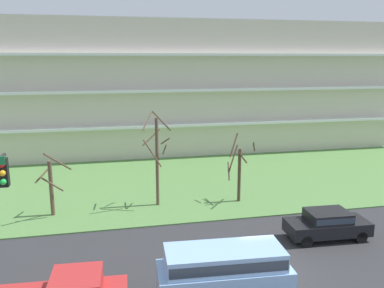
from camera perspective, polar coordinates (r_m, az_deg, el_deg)
name	(u,v)px	position (r m, az deg, el deg)	size (l,w,h in m)	color
ground	(258,272)	(19.52, 9.32, -17.45)	(160.00, 160.00, 0.00)	#2D2D30
grass_lawn_strip	(193,181)	(31.89, 0.10, -5.32)	(80.00, 16.00, 0.08)	#547F42
apartment_building	(164,86)	(45.24, -3.98, 8.28)	(52.27, 14.83, 13.22)	beige
tree_far_left	(51,185)	(25.96, -19.31, -5.53)	(2.22, 2.22, 4.30)	brown
tree_left	(157,156)	(26.01, -4.99, -1.77)	(1.87, 1.87, 6.45)	brown
tree_center	(239,169)	(27.10, 6.69, -3.58)	(2.19, 2.15, 4.67)	#4C3828
sedan_black_near_left	(327,223)	(23.19, 18.64, -10.62)	(4.48, 2.00, 1.57)	black
van_blue_center_right	(224,271)	(16.53, 4.57, -17.58)	(5.31, 2.30, 2.36)	#8CB2E0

